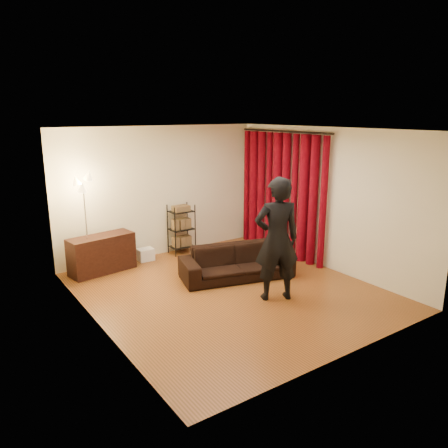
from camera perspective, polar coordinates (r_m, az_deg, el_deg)
floor at (r=7.55m, az=0.67°, el=-8.69°), size 5.00×5.00×0.00m
ceiling at (r=6.95m, az=0.74°, el=12.24°), size 5.00×5.00×0.00m
wall_back at (r=9.24m, az=-8.28°, el=4.22°), size 5.00×0.00×5.00m
wall_front at (r=5.36m, az=16.32°, el=-3.73°), size 5.00×0.00×5.00m
wall_left at (r=6.15m, az=-16.70°, el=-1.41°), size 0.00×5.00×5.00m
wall_right at (r=8.60m, az=13.08°, el=3.23°), size 0.00×5.00×5.00m
curtain_rod at (r=9.18m, az=7.83°, el=11.90°), size 0.04×2.65×0.04m
curtain at (r=9.31m, az=7.46°, el=3.86°), size 0.22×2.65×2.55m
sofa at (r=8.02m, az=1.67°, el=-5.01°), size 2.17×1.30×0.59m
person at (r=6.97m, az=6.91°, el=-2.00°), size 0.87×0.74×2.01m
media_cabinet at (r=8.60m, az=-15.67°, el=-3.78°), size 1.28×0.63×0.71m
storage_boxes at (r=9.11m, az=-10.14°, el=-3.93°), size 0.32×0.26×0.26m
wire_shelf at (r=9.38m, az=-5.58°, el=-0.66°), size 0.53×0.41×1.06m
floor_lamp at (r=8.32m, az=-17.55°, el=-0.35°), size 0.37×0.37×1.88m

